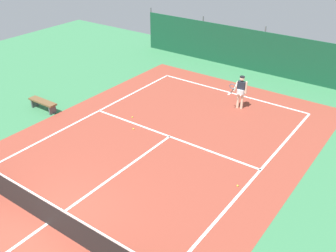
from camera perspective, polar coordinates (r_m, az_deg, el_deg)
ground_plane at (r=12.72m, az=-17.27°, el=-13.55°), size 36.00×36.00×0.00m
court_surface at (r=12.71m, az=-17.27°, el=-13.54°), size 11.02×26.60×0.01m
tennis_net at (r=12.39m, az=-17.62°, el=-11.80°), size 10.12×0.10×1.10m
back_fence at (r=23.88m, az=14.00°, el=9.51°), size 16.30×0.98×2.70m
tennis_player at (r=18.61m, az=10.64°, el=5.22°), size 0.66×0.79×1.64m
tennis_ball_near_player at (r=17.89m, az=-5.27°, el=1.30°), size 0.07×0.07×0.07m
tennis_ball_midcourt at (r=13.75m, az=10.18°, el=-8.62°), size 0.07×0.07×0.07m
tennis_ball_by_sideline at (r=16.93m, az=-5.09°, el=-0.42°), size 0.07×0.07×0.07m
courtside_bench at (r=19.29m, az=-17.90°, el=3.23°), size 1.60×0.40×0.49m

